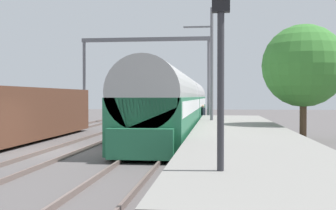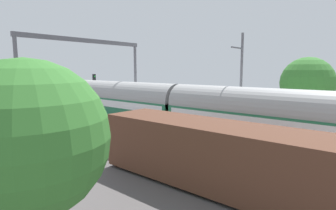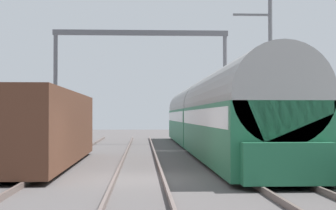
{
  "view_description": "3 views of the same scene",
  "coord_description": "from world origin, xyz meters",
  "px_view_note": "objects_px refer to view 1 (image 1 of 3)",
  "views": [
    {
      "loc": [
        6.54,
        -17.45,
        2.4
      ],
      "look_at": [
        3.84,
        5.83,
        1.92
      ],
      "focal_mm": 44.77,
      "sensor_mm": 36.0,
      "label": 1
    },
    {
      "loc": [
        -13.97,
        -0.2,
        5.21
      ],
      "look_at": [
        1.79,
        12.95,
        2.48
      ],
      "focal_mm": 28.98,
      "sensor_mm": 36.0,
      "label": 2
    },
    {
      "loc": [
        0.09,
        -16.67,
        1.95
      ],
      "look_at": [
        1.92,
        21.84,
        2.71
      ],
      "focal_mm": 58.2,
      "sensor_mm": 36.0,
      "label": 3
    }
  ],
  "objects_px": {
    "railway_signal_near": "(221,57)",
    "catenary_gantry": "(145,62)",
    "freight_car": "(28,113)",
    "railway_signal_far": "(209,91)",
    "person_crossing": "(203,113)",
    "passenger_train": "(180,102)"
  },
  "relations": [
    {
      "from": "catenary_gantry",
      "to": "railway_signal_far",
      "type": "bearing_deg",
      "value": 51.41
    },
    {
      "from": "passenger_train",
      "to": "person_crossing",
      "type": "height_order",
      "value": "passenger_train"
    },
    {
      "from": "passenger_train",
      "to": "freight_car",
      "type": "height_order",
      "value": "passenger_train"
    },
    {
      "from": "passenger_train",
      "to": "freight_car",
      "type": "distance_m",
      "value": 11.73
    },
    {
      "from": "railway_signal_far",
      "to": "catenary_gantry",
      "type": "bearing_deg",
      "value": -128.59
    },
    {
      "from": "railway_signal_far",
      "to": "person_crossing",
      "type": "bearing_deg",
      "value": -91.69
    },
    {
      "from": "freight_car",
      "to": "catenary_gantry",
      "type": "bearing_deg",
      "value": 76.57
    },
    {
      "from": "passenger_train",
      "to": "railway_signal_near",
      "type": "distance_m",
      "value": 22.75
    },
    {
      "from": "railway_signal_near",
      "to": "freight_car",
      "type": "bearing_deg",
      "value": 127.38
    },
    {
      "from": "person_crossing",
      "to": "railway_signal_far",
      "type": "distance_m",
      "value": 11.19
    },
    {
      "from": "passenger_train",
      "to": "catenary_gantry",
      "type": "xyz_separation_m",
      "value": [
        -3.84,
        7.25,
        3.63
      ]
    },
    {
      "from": "railway_signal_near",
      "to": "catenary_gantry",
      "type": "distance_m",
      "value": 30.62
    },
    {
      "from": "freight_car",
      "to": "railway_signal_near",
      "type": "distance_m",
      "value": 17.33
    },
    {
      "from": "railway_signal_far",
      "to": "passenger_train",
      "type": "bearing_deg",
      "value": -97.55
    },
    {
      "from": "freight_car",
      "to": "railway_signal_far",
      "type": "xyz_separation_m",
      "value": [
        9.61,
        23.32,
        1.5
      ]
    },
    {
      "from": "passenger_train",
      "to": "railway_signal_near",
      "type": "xyz_separation_m",
      "value": [
        2.78,
        -22.55,
        1.22
      ]
    },
    {
      "from": "railway_signal_near",
      "to": "catenary_gantry",
      "type": "height_order",
      "value": "catenary_gantry"
    },
    {
      "from": "person_crossing",
      "to": "catenary_gantry",
      "type": "height_order",
      "value": "catenary_gantry"
    },
    {
      "from": "railway_signal_near",
      "to": "catenary_gantry",
      "type": "bearing_deg",
      "value": 102.54
    },
    {
      "from": "passenger_train",
      "to": "railway_signal_far",
      "type": "relative_size",
      "value": 7.14
    },
    {
      "from": "passenger_train",
      "to": "railway_signal_far",
      "type": "height_order",
      "value": "railway_signal_far"
    },
    {
      "from": "railway_signal_near",
      "to": "catenary_gantry",
      "type": "xyz_separation_m",
      "value": [
        -6.63,
        29.8,
        2.4
      ]
    }
  ]
}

